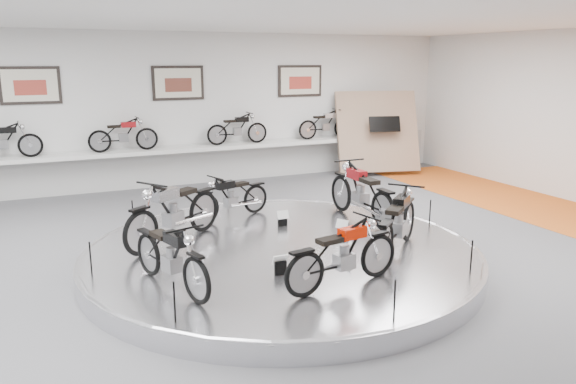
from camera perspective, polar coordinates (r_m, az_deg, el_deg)
name	(u,v)px	position (r m, az deg, el deg)	size (l,w,h in m)	color
floor	(289,271)	(9.05, 0.13, -7.99)	(16.00, 16.00, 0.00)	#4F4F52
ceiling	(289,8)	(8.46, 0.14, 18.16)	(16.00, 16.00, 0.00)	white
wall_back	(179,110)	(15.14, -11.01, 8.17)	(16.00, 16.00, 0.00)	silver
dado_band	(182,165)	(15.31, -10.76, 2.76)	(15.68, 0.04, 1.10)	#BCBCBA
display_platform	(282,256)	(9.25, -0.65, -6.50)	(6.40, 6.40, 0.30)	silver
platform_rim	(282,249)	(9.21, -0.65, -5.80)	(6.40, 6.40, 0.10)	#B2B2BA
shelf	(183,149)	(14.97, -10.58, 4.28)	(11.00, 0.55, 0.10)	silver
poster_left	(30,85)	(14.65, -24.72, 9.81)	(1.35, 0.06, 0.88)	beige
poster_center	(178,83)	(15.06, -11.10, 10.82)	(1.35, 0.06, 0.88)	beige
poster_right	(300,81)	(16.23, 1.24, 11.21)	(1.35, 0.06, 0.88)	beige
display_panel	(378,132)	(16.63, 9.09, 6.09)	(2.40, 0.12, 2.40)	#94755D
shelf_bike_a	(3,143)	(14.51, -26.99, 4.44)	(1.22, 0.42, 0.73)	black
shelf_bike_b	(123,137)	(14.63, -16.37, 5.41)	(1.22, 0.42, 0.73)	maroon
shelf_bike_c	(237,131)	(15.33, -5.17, 6.23)	(1.22, 0.42, 0.73)	black
shelf_bike_d	(325,126)	(16.41, 3.83, 6.71)	(1.22, 0.42, 0.73)	#A9A9AE
bike_a	(361,192)	(10.65, 7.44, -0.01)	(1.89, 0.67, 1.11)	maroon
bike_b	(231,196)	(10.78, -5.77, -0.45)	(1.48, 0.52, 0.87)	black
bike_c	(174,211)	(9.46, -11.52, -1.86)	(1.88, 0.66, 1.11)	#A9A9AE
bike_d	(171,255)	(7.60, -11.83, -6.29)	(1.60, 0.56, 0.94)	black
bike_e	(343,253)	(7.54, 5.63, -6.23)	(1.59, 0.56, 0.94)	#BD1700
bike_f	(398,222)	(8.96, 11.13, -2.97)	(1.74, 0.61, 1.02)	black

